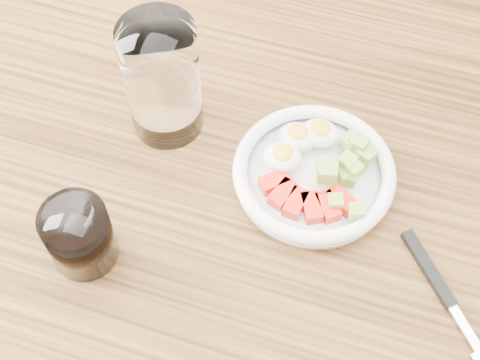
% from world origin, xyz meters
% --- Properties ---
extents(dining_table, '(1.50, 0.90, 0.77)m').
position_xyz_m(dining_table, '(0.00, 0.00, 0.67)').
color(dining_table, brown).
rests_on(dining_table, ground).
extents(bowl, '(0.19, 0.19, 0.05)m').
position_xyz_m(bowl, '(0.07, 0.06, 0.79)').
color(bowl, white).
rests_on(bowl, dining_table).
extents(fork, '(0.14, 0.16, 0.01)m').
position_xyz_m(fork, '(0.24, -0.04, 0.77)').
color(fork, black).
rests_on(fork, dining_table).
extents(water_glass, '(0.09, 0.09, 0.16)m').
position_xyz_m(water_glass, '(-0.13, 0.08, 0.85)').
color(water_glass, white).
rests_on(water_glass, dining_table).
extents(coffee_glass, '(0.07, 0.07, 0.08)m').
position_xyz_m(coffee_glass, '(-0.15, -0.12, 0.81)').
color(coffee_glass, white).
rests_on(coffee_glass, dining_table).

